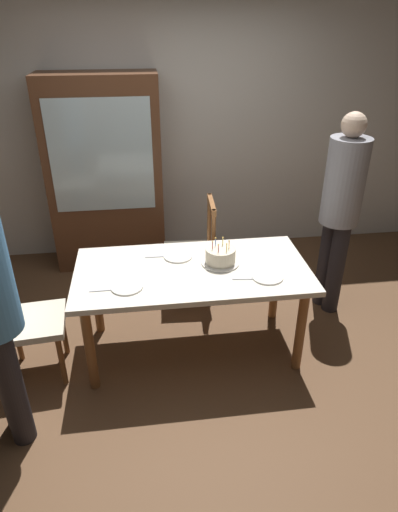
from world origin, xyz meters
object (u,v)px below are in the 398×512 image
(dining_table, at_px, (192,279))
(chair_spindle_back, at_px, (192,253))
(plate_far_side, at_px, (178,256))
(person_guest, at_px, (341,205))
(birthday_cake, at_px, (220,256))
(china_cabinet, at_px, (106,175))
(chair_upholstered, at_px, (17,314))
(plate_near_guest, at_px, (267,277))
(plate_near_celebrant, at_px, (127,287))

(dining_table, xyz_separation_m, chair_spindle_back, (0.09, 0.74, -0.19))
(plate_far_side, distance_m, person_guest, 1.40)
(plate_far_side, xyz_separation_m, person_guest, (1.36, 0.24, 0.25))
(birthday_cake, height_order, plate_far_side, birthday_cake)
(birthday_cake, xyz_separation_m, chair_spindle_back, (-0.13, 0.69, -0.33))
(plate_far_side, bearing_deg, chair_spindle_back, 72.66)
(plate_far_side, distance_m, chair_spindle_back, 0.64)
(birthday_cake, distance_m, china_cabinet, 1.76)
(chair_upholstered, relative_size, person_guest, 0.55)
(plate_near_guest, bearing_deg, birthday_cake, 140.84)
(person_guest, height_order, china_cabinet, china_cabinet)
(birthday_cake, xyz_separation_m, plate_near_celebrant, (-0.68, -0.24, -0.05))
(plate_far_side, bearing_deg, plate_near_celebrant, -134.96)
(plate_far_side, height_order, chair_spindle_back, chair_spindle_back)
(person_guest, xyz_separation_m, china_cabinet, (-1.95, 1.13, -0.03))
(plate_near_celebrant, bearing_deg, chair_upholstered, 174.74)
(chair_upholstered, bearing_deg, chair_spindle_back, 33.09)
(china_cabinet, bearing_deg, plate_near_guest, -55.90)
(plate_near_celebrant, distance_m, chair_upholstered, 0.80)
(dining_table, relative_size, chair_spindle_back, 1.78)
(plate_near_celebrant, bearing_deg, birthday_cake, 19.33)
(chair_upholstered, xyz_separation_m, person_guest, (2.51, 0.55, 0.45))
(chair_spindle_back, xyz_separation_m, chair_upholstered, (-1.32, -0.86, 0.07))
(plate_near_guest, bearing_deg, dining_table, 159.41)
(dining_table, height_order, person_guest, person_guest)
(dining_table, bearing_deg, person_guest, 18.53)
(chair_spindle_back, height_order, person_guest, person_guest)
(person_guest, distance_m, china_cabinet, 2.25)
(chair_upholstered, height_order, person_guest, person_guest)
(plate_far_side, bearing_deg, dining_table, -66.07)
(plate_near_celebrant, relative_size, plate_near_guest, 1.00)
(plate_near_celebrant, bearing_deg, dining_table, 22.28)
(plate_far_side, relative_size, china_cabinet, 0.12)
(plate_far_side, bearing_deg, birthday_cake, -25.50)
(plate_far_side, relative_size, chair_spindle_back, 0.23)
(chair_spindle_back, bearing_deg, plate_far_side, -107.34)
(chair_spindle_back, bearing_deg, chair_upholstered, -146.91)
(plate_near_guest, relative_size, chair_spindle_back, 0.23)
(plate_near_guest, relative_size, china_cabinet, 0.12)
(chair_spindle_back, xyz_separation_m, person_guest, (1.19, -0.32, 0.53))
(chair_spindle_back, bearing_deg, plate_near_guest, -65.73)
(person_guest, bearing_deg, chair_upholstered, -167.71)
(plate_near_celebrant, distance_m, person_guest, 1.86)
(person_guest, bearing_deg, plate_near_guest, -141.07)
(chair_spindle_back, relative_size, china_cabinet, 0.50)
(chair_upholstered, bearing_deg, dining_table, 5.55)
(china_cabinet, bearing_deg, plate_near_celebrant, -83.18)
(plate_near_celebrant, bearing_deg, plate_far_side, 45.04)
(plate_near_celebrant, bearing_deg, china_cabinet, 96.82)
(plate_near_celebrant, distance_m, plate_far_side, 0.54)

